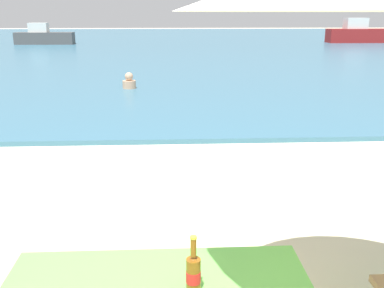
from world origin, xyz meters
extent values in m
cube|color=#386B84|center=(0.00, 30.00, 0.04)|extent=(120.00, 50.00, 0.08)
cylinder|color=brown|center=(-0.43, 0.21, 0.84)|extent=(0.06, 0.06, 0.16)
cone|color=brown|center=(-0.43, 0.21, 0.92)|extent=(0.06, 0.06, 0.03)
cylinder|color=brown|center=(-0.43, 0.21, 0.97)|extent=(0.03, 0.03, 0.09)
cylinder|color=red|center=(-0.43, 0.21, 0.83)|extent=(0.07, 0.07, 0.05)
cylinder|color=gold|center=(-0.43, 0.21, 1.02)|extent=(0.03, 0.03, 0.01)
cylinder|color=tan|center=(-1.56, 9.82, 0.18)|extent=(0.34, 0.34, 0.20)
sphere|color=tan|center=(-1.56, 9.82, 0.39)|extent=(0.21, 0.21, 0.21)
cube|color=#4C4C4C|center=(-8.22, 26.89, 0.44)|extent=(3.53, 0.96, 0.72)
cube|color=silver|center=(-8.54, 26.89, 1.08)|extent=(1.12, 0.72, 0.56)
cube|color=maroon|center=(11.98, 27.48, 0.52)|extent=(4.30, 1.17, 0.88)
cube|color=silver|center=(11.58, 27.48, 1.30)|extent=(1.37, 0.88, 0.68)
camera|label=1|loc=(-0.52, -1.46, 1.93)|focal=41.12mm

